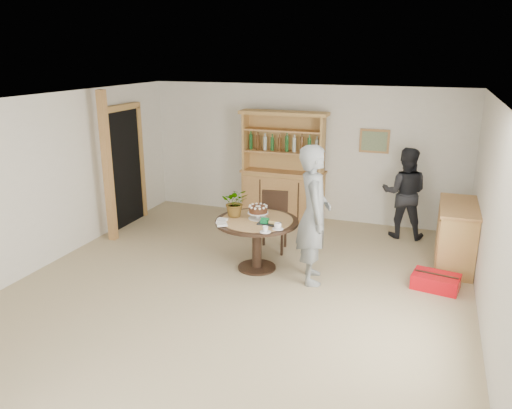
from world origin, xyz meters
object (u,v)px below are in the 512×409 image
at_px(dining_table, 257,230).
at_px(dining_chair, 274,217).
at_px(teen_boy, 314,215).
at_px(adult_person, 404,193).
at_px(hutch, 283,183).
at_px(sideboard, 456,235).
at_px(red_suitcase, 436,281).

xyz_separation_m(dining_table, dining_chair, (-0.01, 0.83, -0.07)).
height_order(teen_boy, adult_person, teen_boy).
bearing_deg(teen_boy, adult_person, -42.80).
distance_m(hutch, adult_person, 2.22).
bearing_deg(dining_chair, sideboard, -1.96).
xyz_separation_m(dining_table, teen_boy, (0.85, -0.10, 0.35)).
bearing_deg(adult_person, teen_boy, 62.06).
distance_m(teen_boy, red_suitcase, 1.88).
xyz_separation_m(hutch, red_suitcase, (2.80, -2.14, -0.59)).
relative_size(dining_table, teen_boy, 0.63).
bearing_deg(dining_table, dining_chair, 90.74).
xyz_separation_m(hutch, dining_chair, (0.30, -1.52, -0.15)).
bearing_deg(teen_boy, hutch, 7.98).
bearing_deg(adult_person, red_suitcase, 104.78).
distance_m(dining_table, adult_person, 2.84).
bearing_deg(sideboard, adult_person, 129.74).
relative_size(dining_table, adult_person, 0.77).
height_order(dining_chair, adult_person, adult_person).
xyz_separation_m(dining_chair, adult_person, (1.91, 1.28, 0.24)).
relative_size(sideboard, dining_table, 1.05).
height_order(dining_chair, red_suitcase, dining_chair).
bearing_deg(dining_chair, adult_person, 26.02).
height_order(sideboard, teen_boy, teen_boy).
height_order(hutch, teen_boy, hutch).
bearing_deg(dining_table, sideboard, 22.05).
distance_m(dining_chair, adult_person, 2.31).
bearing_deg(dining_chair, red_suitcase, -21.78).
xyz_separation_m(sideboard, red_suitcase, (-0.24, -0.90, -0.37)).
xyz_separation_m(adult_person, red_suitcase, (0.59, -1.90, -0.68)).
relative_size(dining_chair, adult_person, 0.61).
relative_size(dining_table, dining_chair, 1.27).
relative_size(dining_chair, red_suitcase, 1.43).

